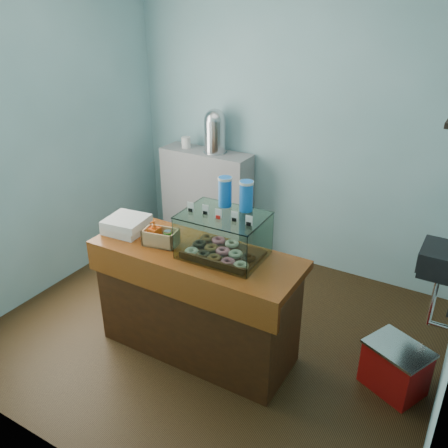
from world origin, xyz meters
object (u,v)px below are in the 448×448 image
Objects in this scene: counter at (197,301)px; red_cooler at (395,367)px; coffee_urn at (215,130)px; display_case at (225,232)px.

counter is 3.10× the size of red_cooler.
red_cooler is (1.46, 0.35, -0.27)m from counter.
coffee_urn is (-0.79, 1.58, 0.88)m from counter.
counter is 3.49× the size of coffee_urn.
coffee_urn is at bearing 176.24° from red_cooler.
counter is at bearing -63.49° from coffee_urn.
coffee_urn is (-1.00, 1.50, 0.26)m from display_case.
display_case is at bearing -142.67° from red_cooler.
coffee_urn is 2.81m from red_cooler.
coffee_urn reaches higher than display_case.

